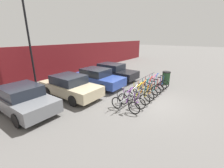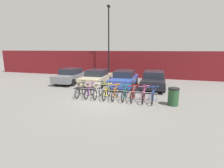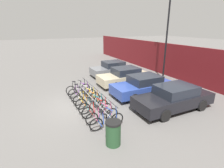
% 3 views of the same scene
% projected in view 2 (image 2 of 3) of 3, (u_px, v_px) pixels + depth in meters
% --- Properties ---
extents(ground_plane, '(120.00, 120.00, 0.00)m').
position_uv_depth(ground_plane, '(103.00, 101.00, 11.04)').
color(ground_plane, '#605E5B').
extents(hoarding_wall, '(36.00, 0.16, 2.99)m').
position_uv_depth(hoarding_wall, '(130.00, 64.00, 19.69)').
color(hoarding_wall, maroon).
rests_on(hoarding_wall, ground).
extents(bike_rack, '(5.37, 0.04, 0.57)m').
position_uv_depth(bike_rack, '(115.00, 91.00, 11.41)').
color(bike_rack, gray).
rests_on(bike_rack, ground).
extents(bicycle_black, '(0.68, 1.71, 1.05)m').
position_uv_depth(bicycle_black, '(81.00, 91.00, 11.95)').
color(bicycle_black, black).
rests_on(bicycle_black, ground).
extents(bicycle_purple, '(0.68, 1.71, 1.05)m').
position_uv_depth(bicycle_purple, '(89.00, 92.00, 11.77)').
color(bicycle_purple, black).
rests_on(bicycle_purple, ground).
extents(bicycle_white, '(0.68, 1.71, 1.05)m').
position_uv_depth(bicycle_white, '(98.00, 92.00, 11.61)').
color(bicycle_white, black).
rests_on(bicycle_white, ground).
extents(bicycle_yellow, '(0.68, 1.71, 1.05)m').
position_uv_depth(bicycle_yellow, '(107.00, 93.00, 11.44)').
color(bicycle_yellow, black).
rests_on(bicycle_yellow, ground).
extents(bicycle_orange, '(0.68, 1.71, 1.05)m').
position_uv_depth(bicycle_orange, '(115.00, 94.00, 11.29)').
color(bicycle_orange, black).
rests_on(bicycle_orange, ground).
extents(bicycle_teal, '(0.68, 1.71, 1.05)m').
position_uv_depth(bicycle_teal, '(125.00, 94.00, 11.12)').
color(bicycle_teal, black).
rests_on(bicycle_teal, ground).
extents(bicycle_red, '(0.68, 1.71, 1.05)m').
position_uv_depth(bicycle_red, '(133.00, 95.00, 10.97)').
color(bicycle_red, black).
rests_on(bicycle_red, ground).
extents(bicycle_pink, '(0.68, 1.71, 1.05)m').
position_uv_depth(bicycle_pink, '(144.00, 96.00, 10.80)').
color(bicycle_pink, black).
rests_on(bicycle_pink, ground).
extents(bicycle_blue, '(0.68, 1.71, 1.05)m').
position_uv_depth(bicycle_blue, '(153.00, 96.00, 10.65)').
color(bicycle_blue, black).
rests_on(bicycle_blue, ground).
extents(car_grey, '(1.91, 3.95, 1.40)m').
position_uv_depth(car_grey, '(71.00, 76.00, 16.64)').
color(car_grey, slate).
rests_on(car_grey, ground).
extents(car_beige, '(1.91, 4.22, 1.40)m').
position_uv_depth(car_beige, '(97.00, 78.00, 15.65)').
color(car_beige, '#C1B28E').
rests_on(car_beige, ground).
extents(car_blue, '(1.91, 4.26, 1.40)m').
position_uv_depth(car_blue, '(124.00, 79.00, 14.95)').
color(car_blue, '#2D479E').
rests_on(car_blue, ground).
extents(car_black, '(1.91, 4.58, 1.40)m').
position_uv_depth(car_black, '(154.00, 80.00, 14.57)').
color(car_black, black).
rests_on(car_black, ground).
extents(lamp_post, '(0.24, 0.44, 7.66)m').
position_uv_depth(lamp_post, '(109.00, 40.00, 18.82)').
color(lamp_post, black).
rests_on(lamp_post, ground).
extents(trash_bin, '(0.63, 0.63, 1.03)m').
position_uv_depth(trash_bin, '(173.00, 97.00, 10.06)').
color(trash_bin, '#234728').
rests_on(trash_bin, ground).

